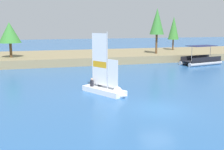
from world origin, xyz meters
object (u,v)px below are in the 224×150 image
at_px(shoreline_tree_midright, 157,22).
at_px(sailboat, 109,90).
at_px(pontoon_boat, 201,60).
at_px(channel_buoy, 115,76).
at_px(shoreline_tree_right, 174,28).
at_px(shoreline_tree_centre, 10,33).

relative_size(shoreline_tree_midright, sailboat, 1.30).
height_order(pontoon_boat, channel_buoy, pontoon_boat).
bearing_deg(shoreline_tree_right, shoreline_tree_midright, -138.22).
height_order(shoreline_tree_midright, pontoon_boat, shoreline_tree_midright).
height_order(shoreline_tree_right, sailboat, shoreline_tree_right).
bearing_deg(pontoon_boat, shoreline_tree_right, 70.68).
distance_m(shoreline_tree_midright, channel_buoy, 18.22).
xyz_separation_m(shoreline_tree_right, channel_buoy, (-17.10, -18.34, -5.20)).
xyz_separation_m(shoreline_tree_centre, shoreline_tree_right, (29.41, 4.53, 0.52)).
relative_size(shoreline_tree_right, channel_buoy, 15.70).
bearing_deg(sailboat, pontoon_boat, 96.57).
distance_m(shoreline_tree_right, pontoon_boat, 12.68).
xyz_separation_m(shoreline_tree_centre, sailboat, (9.82, -20.81, -4.43)).
bearing_deg(shoreline_tree_centre, pontoon_boat, -14.36).
height_order(shoreline_tree_centre, sailboat, shoreline_tree_centre).
bearing_deg(channel_buoy, pontoon_boat, 23.02).
distance_m(shoreline_tree_centre, pontoon_boat, 29.17).
height_order(shoreline_tree_centre, channel_buoy, shoreline_tree_centre).
bearing_deg(shoreline_tree_right, pontoon_boat, -97.01).
bearing_deg(shoreline_tree_centre, sailboat, -64.74).
bearing_deg(shoreline_tree_midright, pontoon_boat, -54.22).
relative_size(sailboat, channel_buoy, 14.30).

